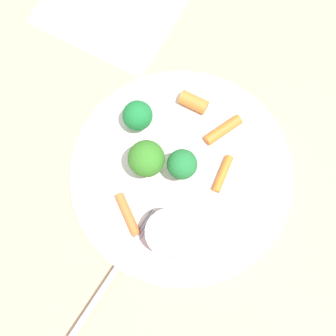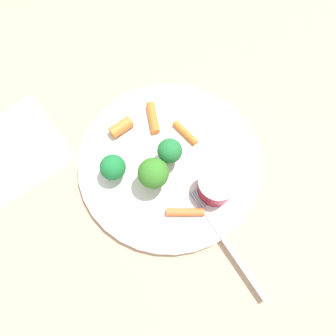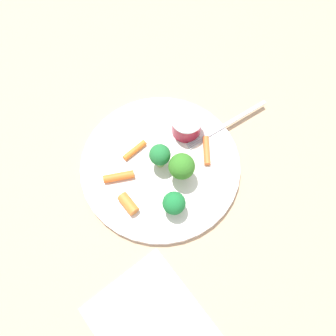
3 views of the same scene
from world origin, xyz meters
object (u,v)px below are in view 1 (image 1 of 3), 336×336
object	(u,v)px
sauce_cup	(169,234)
fork	(115,271)
carrot_stick_2	(194,102)
napkin	(109,9)
broccoli_floret_1	(140,114)
broccoli_floret_0	(183,165)
carrot_stick_1	(223,174)
carrot_stick_0	(223,130)
carrot_stick_3	(127,213)
plate	(181,173)
broccoli_floret_2	(146,159)

from	to	relation	value
sauce_cup	fork	size ratio (longest dim) A/B	0.32
carrot_stick_2	napkin	xyz separation A→B (m)	(-0.19, 0.01, -0.02)
broccoli_floret_1	broccoli_floret_0	bearing A→B (deg)	-2.69
broccoli_floret_1	carrot_stick_1	size ratio (longest dim) A/B	0.95
broccoli_floret_0	carrot_stick_0	world-z (taller)	broccoli_floret_0
carrot_stick_3	napkin	bearing A→B (deg)	146.97
carrot_stick_1	carrot_stick_2	world-z (taller)	carrot_stick_2
carrot_stick_3	plate	bearing A→B (deg)	88.99
broccoli_floret_2	carrot_stick_0	bearing A→B (deg)	76.80
plate	broccoli_floret_2	distance (m)	0.06
broccoli_floret_2	carrot_stick_1	size ratio (longest dim) A/B	1.26
carrot_stick_2	carrot_stick_0	bearing A→B (deg)	5.01
napkin	fork	bearing A→B (deg)	-36.21
broccoli_floret_0	broccoli_floret_2	size ratio (longest dim) A/B	0.88
sauce_cup	broccoli_floret_1	xyz separation A→B (m)	(-0.13, 0.06, 0.01)
plate	carrot_stick_3	world-z (taller)	carrot_stick_3
broccoli_floret_0	carrot_stick_0	bearing A→B (deg)	95.77
broccoli_floret_1	broccoli_floret_2	distance (m)	0.06
broccoli_floret_0	napkin	bearing A→B (deg)	162.91
plate	napkin	distance (m)	0.26
broccoli_floret_0	carrot_stick_2	world-z (taller)	broccoli_floret_0
broccoli_floret_2	carrot_stick_0	size ratio (longest dim) A/B	1.17
broccoli_floret_1	carrot_stick_2	xyz separation A→B (m)	(0.02, 0.06, -0.02)
plate	carrot_stick_0	distance (m)	0.07
carrot_stick_3	fork	distance (m)	0.07
broccoli_floret_1	carrot_stick_3	size ratio (longest dim) A/B	0.85
broccoli_floret_1	broccoli_floret_2	world-z (taller)	broccoli_floret_2
plate	broccoli_floret_2	world-z (taller)	broccoli_floret_2
broccoli_floret_0	carrot_stick_3	distance (m)	0.09
sauce_cup	broccoli_floret_1	bearing A→B (deg)	153.69
plate	broccoli_floret_0	bearing A→B (deg)	38.33
broccoli_floret_0	napkin	xyz separation A→B (m)	(-0.24, 0.08, -0.04)
carrot_stick_0	fork	world-z (taller)	carrot_stick_0
carrot_stick_3	fork	xyz separation A→B (m)	(0.04, -0.05, -0.00)
plate	carrot_stick_3	size ratio (longest dim) A/B	5.21
broccoli_floret_1	carrot_stick_0	size ratio (longest dim) A/B	0.88
carrot_stick_0	plate	bearing A→B (deg)	-84.64
sauce_cup	carrot_stick_1	bearing A→B (deg)	99.05
sauce_cup	carrot_stick_2	xyz separation A→B (m)	(-0.11, 0.13, -0.01)
fork	carrot_stick_2	bearing A→B (deg)	116.07
broccoli_floret_1	carrot_stick_0	world-z (taller)	broccoli_floret_1
napkin	sauce_cup	bearing A→B (deg)	-24.89
carrot_stick_1	carrot_stick_2	distance (m)	0.10
broccoli_floret_0	broccoli_floret_2	world-z (taller)	broccoli_floret_2
broccoli_floret_1	carrot_stick_2	world-z (taller)	broccoli_floret_1
plate	fork	bearing A→B (deg)	-72.80
napkin	carrot_stick_0	bearing A→B (deg)	-0.65
broccoli_floret_2	napkin	world-z (taller)	broccoli_floret_2
sauce_cup	fork	bearing A→B (deg)	-96.59
broccoli_floret_1	carrot_stick_1	distance (m)	0.12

